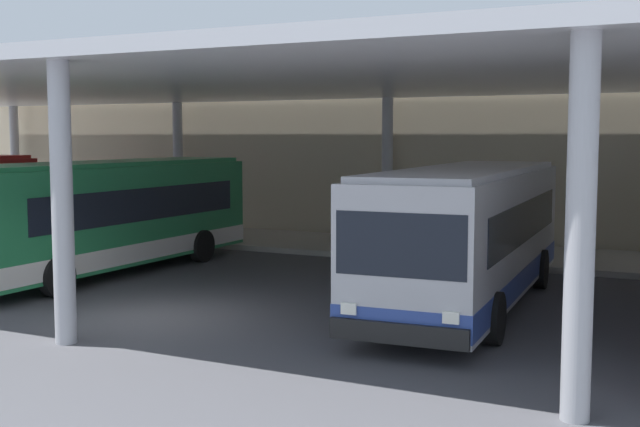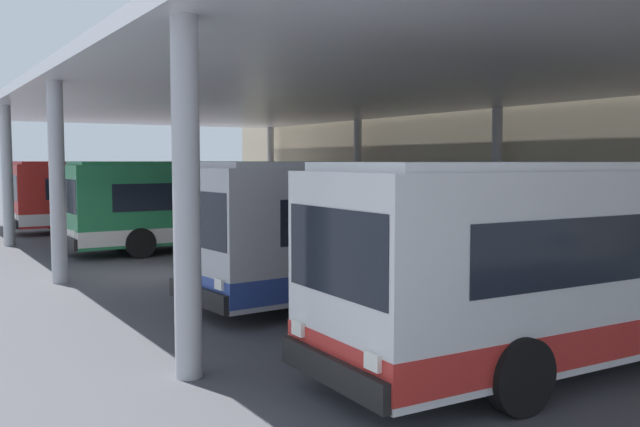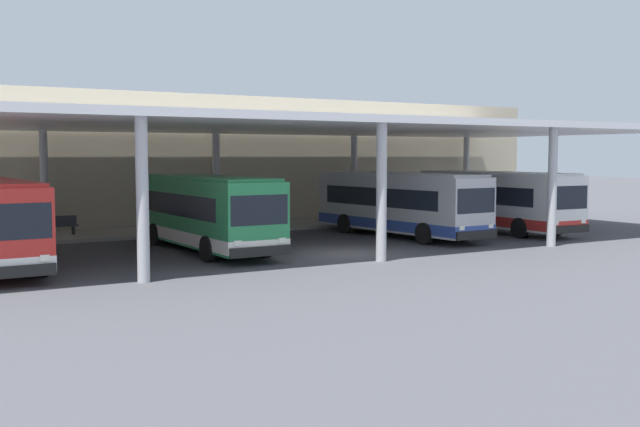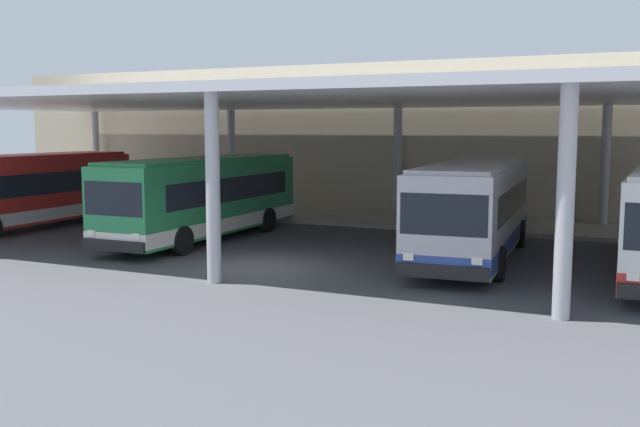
{
  "view_description": "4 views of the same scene",
  "coord_description": "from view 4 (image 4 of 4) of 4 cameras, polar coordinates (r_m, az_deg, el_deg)",
  "views": [
    {
      "loc": [
        10.99,
        -13.72,
        3.88
      ],
      "look_at": [
        1.81,
        4.51,
        1.93
      ],
      "focal_mm": 45.61,
      "sensor_mm": 36.0,
      "label": 1
    },
    {
      "loc": [
        18.66,
        -6.08,
        3.18
      ],
      "look_at": [
        0.8,
        5.04,
        1.57
      ],
      "focal_mm": 38.39,
      "sensor_mm": 36.0,
      "label": 2
    },
    {
      "loc": [
        -16.46,
        -25.65,
        4.04
      ],
      "look_at": [
        0.48,
        2.87,
        1.45
      ],
      "focal_mm": 41.98,
      "sensor_mm": 36.0,
      "label": 3
    },
    {
      "loc": [
        10.85,
        -19.09,
        4.29
      ],
      "look_at": [
        0.9,
        2.63,
        1.43
      ],
      "focal_mm": 40.05,
      "sensor_mm": 36.0,
      "label": 4
    }
  ],
  "objects": [
    {
      "name": "ground_plane",
      "position": [
        22.37,
        -4.93,
        -4.24
      ],
      "size": [
        200.0,
        200.0,
        0.0
      ],
      "primitive_type": "plane",
      "color": "#47474C"
    },
    {
      "name": "platform_kerb",
      "position": [
        32.96,
        5.18,
        -0.51
      ],
      "size": [
        42.0,
        4.5,
        0.18
      ],
      "primitive_type": "cube",
      "color": "#A39E93",
      "rests_on": "ground"
    },
    {
      "name": "station_building_facade",
      "position": [
        35.78,
        6.99,
        5.92
      ],
      "size": [
        48.0,
        1.6,
        7.5
      ],
      "primitive_type": "cube",
      "color": "#C1B293",
      "rests_on": "ground"
    },
    {
      "name": "canopy_shelter",
      "position": [
        26.89,
        0.81,
        8.97
      ],
      "size": [
        40.0,
        17.0,
        5.55
      ],
      "color": "silver",
      "rests_on": "ground"
    },
    {
      "name": "bus_nearest_bay",
      "position": [
        32.97,
        -22.25,
        1.74
      ],
      "size": [
        2.91,
        10.59,
        3.17
      ],
      "color": "red",
      "rests_on": "ground"
    },
    {
      "name": "bus_second_bay",
      "position": [
        27.81,
        -9.25,
        1.31
      ],
      "size": [
        2.78,
        10.55,
        3.17
      ],
      "color": "#28844C",
      "rests_on": "ground"
    },
    {
      "name": "bus_middle_bay",
      "position": [
        23.91,
        12.23,
        0.36
      ],
      "size": [
        3.19,
        10.67,
        3.17
      ],
      "color": "#B7B7BC",
      "rests_on": "ground"
    },
    {
      "name": "bench_waiting",
      "position": [
        36.9,
        -8.04,
        1.12
      ],
      "size": [
        1.8,
        0.45,
        0.92
      ],
      "color": "#383D47",
      "rests_on": "platform_kerb"
    }
  ]
}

